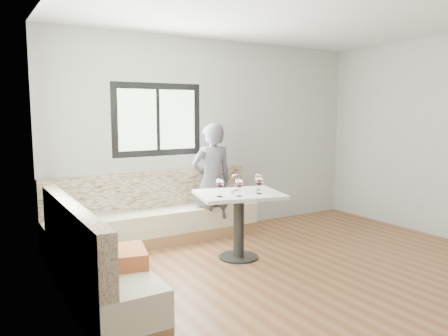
{
  "coord_description": "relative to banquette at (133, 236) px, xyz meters",
  "views": [
    {
      "loc": [
        -3.22,
        -3.13,
        1.76
      ],
      "look_at": [
        -0.58,
        1.26,
        1.1
      ],
      "focal_mm": 35.0,
      "sensor_mm": 36.0,
      "label": 1
    }
  ],
  "objects": [
    {
      "name": "olive_ramekin",
      "position": [
        1.05,
        -0.44,
        0.49
      ],
      "size": [
        0.09,
        0.09,
        0.04
      ],
      "color": "white",
      "rests_on": "table"
    },
    {
      "name": "wine_glass_d",
      "position": [
        1.2,
        -0.32,
        0.62
      ],
      "size": [
        0.09,
        0.09,
        0.21
      ],
      "color": "white",
      "rests_on": "table"
    },
    {
      "name": "table",
      "position": [
        1.16,
        -0.46,
        0.27
      ],
      "size": [
        1.13,
        0.97,
        0.8
      ],
      "rotation": [
        0.0,
        0.0,
        -0.24
      ],
      "color": "black",
      "rests_on": "ground"
    },
    {
      "name": "wine_glass_a",
      "position": [
        0.83,
        -0.56,
        0.62
      ],
      "size": [
        0.09,
        0.09,
        0.21
      ],
      "color": "white",
      "rests_on": "table"
    },
    {
      "name": "room",
      "position": [
        1.51,
        -1.54,
        1.08
      ],
      "size": [
        5.01,
        5.01,
        2.81
      ],
      "color": "brown",
      "rests_on": "ground"
    },
    {
      "name": "wine_glass_c",
      "position": [
        1.32,
        -0.65,
        0.62
      ],
      "size": [
        0.09,
        0.09,
        0.21
      ],
      "color": "white",
      "rests_on": "table"
    },
    {
      "name": "person",
      "position": [
        1.3,
        0.45,
        0.47
      ],
      "size": [
        0.62,
        0.44,
        1.61
      ],
      "primitive_type": "imported",
      "rotation": [
        0.0,
        0.0,
        3.04
      ],
      "color": "#4F4B54",
      "rests_on": "ground"
    },
    {
      "name": "wine_glass_e",
      "position": [
        1.45,
        -0.45,
        0.62
      ],
      "size": [
        0.09,
        0.09,
        0.21
      ],
      "color": "white",
      "rests_on": "table"
    },
    {
      "name": "banquette",
      "position": [
        0.0,
        0.0,
        0.0
      ],
      "size": [
        2.9,
        2.8,
        0.95
      ],
      "color": "brown",
      "rests_on": "ground"
    },
    {
      "name": "wine_glass_b",
      "position": [
        1.03,
        -0.65,
        0.62
      ],
      "size": [
        0.09,
        0.09,
        0.21
      ],
      "color": "white",
      "rests_on": "table"
    }
  ]
}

